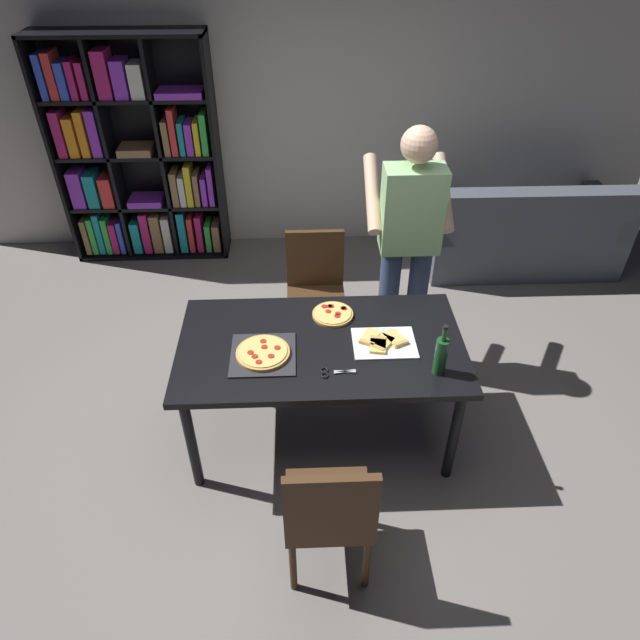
# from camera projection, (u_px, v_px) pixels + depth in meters

# --- Properties ---
(ground_plane) EXTENTS (12.00, 12.00, 0.00)m
(ground_plane) POSITION_uv_depth(u_px,v_px,m) (321.00, 430.00, 3.70)
(ground_plane) COLOR gray
(back_wall) EXTENTS (6.40, 0.10, 2.80)m
(back_wall) POSITION_uv_depth(u_px,v_px,m) (309.00, 93.00, 4.89)
(back_wall) COLOR silver
(back_wall) RESTS_ON ground_plane
(dining_table) EXTENTS (1.65, 0.91, 0.75)m
(dining_table) POSITION_uv_depth(u_px,v_px,m) (321.00, 353.00, 3.29)
(dining_table) COLOR black
(dining_table) RESTS_ON ground_plane
(chair_near_camera) EXTENTS (0.42, 0.42, 0.90)m
(chair_near_camera) POSITION_uv_depth(u_px,v_px,m) (329.00, 511.00, 2.64)
(chair_near_camera) COLOR #472D19
(chair_near_camera) RESTS_ON ground_plane
(chair_far_side) EXTENTS (0.42, 0.42, 0.90)m
(chair_far_side) POSITION_uv_depth(u_px,v_px,m) (316.00, 285.00, 4.13)
(chair_far_side) COLOR #472D19
(chair_far_side) RESTS_ON ground_plane
(couch) EXTENTS (1.70, 0.85, 0.85)m
(couch) POSITION_uv_depth(u_px,v_px,m) (520.00, 235.00, 5.14)
(couch) COLOR #4C515B
(couch) RESTS_ON ground_plane
(bookshelf) EXTENTS (1.40, 0.35, 1.95)m
(bookshelf) POSITION_uv_depth(u_px,v_px,m) (137.00, 160.00, 4.96)
(bookshelf) COLOR black
(bookshelf) RESTS_ON ground_plane
(person_serving_pizza) EXTENTS (0.55, 0.54, 1.75)m
(person_serving_pizza) POSITION_uv_depth(u_px,v_px,m) (408.00, 240.00, 3.68)
(person_serving_pizza) COLOR #38476B
(person_serving_pizza) RESTS_ON ground_plane
(pepperoni_pizza_on_tray) EXTENTS (0.36, 0.36, 0.04)m
(pepperoni_pizza_on_tray) POSITION_uv_depth(u_px,v_px,m) (263.00, 353.00, 3.15)
(pepperoni_pizza_on_tray) COLOR #2D2D33
(pepperoni_pizza_on_tray) RESTS_ON dining_table
(pizza_slices_on_towel) EXTENTS (0.36, 0.28, 0.03)m
(pizza_slices_on_towel) POSITION_uv_depth(u_px,v_px,m) (383.00, 342.00, 3.23)
(pizza_slices_on_towel) COLOR white
(pizza_slices_on_towel) RESTS_ON dining_table
(wine_bottle) EXTENTS (0.07, 0.07, 0.32)m
(wine_bottle) POSITION_uv_depth(u_px,v_px,m) (441.00, 355.00, 2.98)
(wine_bottle) COLOR #194723
(wine_bottle) RESTS_ON dining_table
(kitchen_scissors) EXTENTS (0.19, 0.09, 0.01)m
(kitchen_scissors) POSITION_uv_depth(u_px,v_px,m) (332.00, 372.00, 3.04)
(kitchen_scissors) COLOR silver
(kitchen_scissors) RESTS_ON dining_table
(second_pizza_plain) EXTENTS (0.25, 0.25, 0.03)m
(second_pizza_plain) POSITION_uv_depth(u_px,v_px,m) (333.00, 314.00, 3.44)
(second_pizza_plain) COLOR tan
(second_pizza_plain) RESTS_ON dining_table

